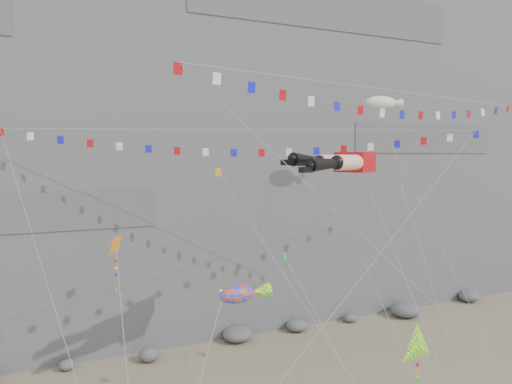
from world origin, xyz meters
The scene contains 13 objects.
cliff centered at (0.00, 32.00, 25.00)m, with size 80.00×28.00×50.00m, color slate.
talus_boulders centered at (0.00, 17.00, 0.60)m, with size 60.00×3.00×1.20m, color slate, non-canonical shape.
legs_kite centered at (1.19, 3.70, 15.79)m, with size 7.49×14.13×20.28m.
flag_banner_upper centered at (-1.84, 10.62, 18.08)m, with size 32.23×20.28×25.60m.
flag_banner_lower centered at (4.91, 3.03, 20.32)m, with size 30.19×8.89×22.95m.
harlequin_kite centered at (-12.43, 3.29, 11.65)m, with size 1.88×8.82×14.02m.
fish_windsock centered at (-6.69, 1.07, 9.02)m, with size 8.09×6.65×12.47m.
delta_kite centered at (2.68, -2.07, 5.78)m, with size 2.67×5.82×8.13m.
blimp_windsock centered at (10.64, 11.22, 20.59)m, with size 3.99×13.14×24.00m.
small_kite_a centered at (-4.95, 7.81, 14.83)m, with size 5.85×14.62×21.23m.
small_kite_b centered at (4.57, 5.55, 9.20)m, with size 2.43×11.31×14.30m.
small_kite_c centered at (-2.62, 3.15, 9.97)m, with size 1.91×12.02×15.36m.
small_kite_d centered at (10.13, 7.69, 13.24)m, with size 7.08×14.90×20.73m.
Camera 1 is at (-16.56, -22.30, 16.18)m, focal length 35.00 mm.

